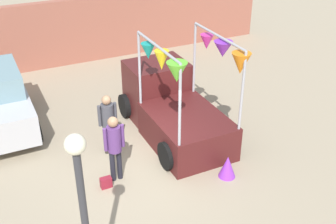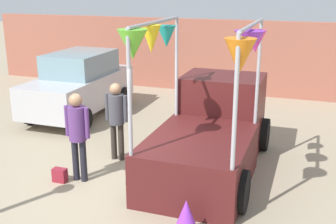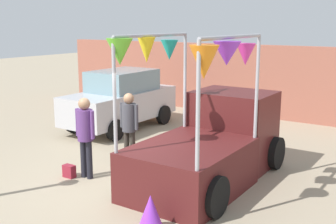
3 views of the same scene
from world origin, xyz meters
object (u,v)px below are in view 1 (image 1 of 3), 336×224
vendor_truck (171,104)px  person_vendor (108,119)px  folded_kite_bundle_violet (227,167)px  person_customer (114,142)px  handbag (106,183)px  street_lamp (82,202)px

vendor_truck → person_vendor: vendor_truck is taller
folded_kite_bundle_violet → person_customer: bearing=156.3°
person_customer → folded_kite_bundle_violet: (2.57, -1.13, -0.80)m
vendor_truck → person_vendor: (-2.07, -0.37, 0.21)m
person_customer → handbag: (-0.35, -0.20, -0.96)m
vendor_truck → handbag: size_ratio=14.63×
folded_kite_bundle_violet → vendor_truck: bearing=95.6°
handbag → folded_kite_bundle_violet: 3.07m
person_customer → folded_kite_bundle_violet: person_customer is taller
vendor_truck → person_customer: bearing=-145.6°
vendor_truck → handbag: (-2.66, -1.78, -0.72)m
handbag → street_lamp: 3.95m
person_vendor → folded_kite_bundle_violet: (2.33, -2.35, -0.77)m
person_customer → handbag: size_ratio=6.44×
vendor_truck → folded_kite_bundle_violet: 2.78m
person_customer → street_lamp: size_ratio=0.50×
person_vendor → folded_kite_bundle_violet: bearing=-45.2°
person_customer → handbag: person_customer is taller
folded_kite_bundle_violet → handbag: bearing=162.3°
vendor_truck → street_lamp: 6.35m
person_vendor → folded_kite_bundle_violet: size_ratio=2.93×
person_vendor → handbag: (-0.59, -1.41, -0.93)m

